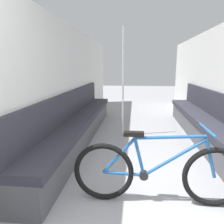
# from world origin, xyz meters

# --- Properties ---
(wall_left) EXTENTS (0.10, 8.98, 2.15)m
(wall_left) POSITION_xyz_m (-1.43, 2.89, 1.07)
(wall_left) COLOR silver
(wall_left) RESTS_ON ground
(bench_seat_row_left) EXTENTS (0.46, 4.61, 0.93)m
(bench_seat_row_left) POSITION_xyz_m (-1.17, 2.84, 0.31)
(bench_seat_row_left) COLOR #4C4C51
(bench_seat_row_left) RESTS_ON ground
(bench_seat_row_right) EXTENTS (0.46, 4.61, 0.93)m
(bench_seat_row_right) POSITION_xyz_m (1.17, 2.84, 0.31)
(bench_seat_row_right) COLOR #4C4C51
(bench_seat_row_right) RESTS_ON ground
(bicycle) EXTENTS (1.73, 0.46, 0.81)m
(bicycle) POSITION_xyz_m (0.09, 0.98, 0.33)
(bicycle) COLOR black
(bicycle) RESTS_ON ground
(grab_pole_near) EXTENTS (0.08, 0.08, 2.13)m
(grab_pole_near) POSITION_xyz_m (-0.38, 3.22, 1.03)
(grab_pole_near) COLOR gray
(grab_pole_near) RESTS_ON ground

